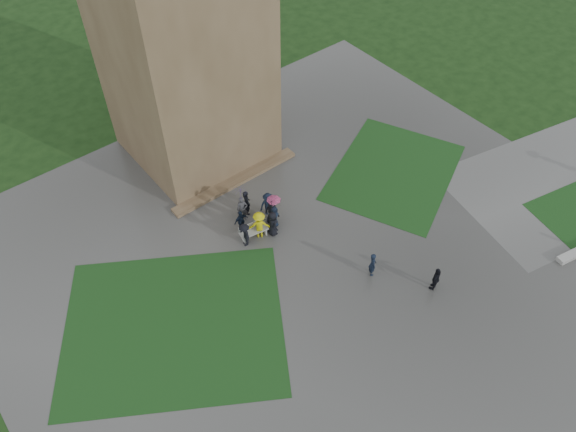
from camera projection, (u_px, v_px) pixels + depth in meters
ground at (350, 290)px, 29.97m from camera, size 120.00×120.00×0.00m
plaza at (326, 267)px, 31.02m from camera, size 34.00×34.00×0.02m
lawn_inset_left at (174, 326)px, 28.48m from camera, size 14.10×13.46×0.01m
lawn_inset_right at (394, 172)px, 36.18m from camera, size 11.12×10.15×0.01m
tower at (180, 24)px, 31.23m from camera, size 8.00×8.00×18.00m
tower_plinth at (236, 181)px, 35.46m from camera, size 9.00×0.80×0.22m
bench at (253, 230)px, 32.16m from camera, size 1.75×0.83×0.98m
visitor_cluster at (260, 214)px, 32.11m from camera, size 3.42×3.13×2.73m
pedestrian_mid at (373, 264)px, 30.14m from camera, size 0.63×0.70×1.60m
pedestrian_near at (436, 279)px, 29.48m from camera, size 1.06×0.79×1.62m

